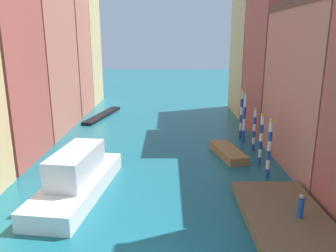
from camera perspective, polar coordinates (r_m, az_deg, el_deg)
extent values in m
plane|color=#196070|center=(38.08, -1.48, -0.47)|extent=(154.00, 154.00, 0.00)
cube|color=#C6705B|center=(39.15, -22.72, 12.97)|extent=(7.23, 10.49, 19.06)
cube|color=#C6705B|center=(47.80, -18.50, 13.78)|extent=(7.23, 7.05, 19.58)
cube|color=#DBB77A|center=(54.87, -16.14, 15.08)|extent=(7.23, 7.33, 21.66)
cube|color=#C6705B|center=(28.78, 26.46, 5.48)|extent=(7.23, 11.85, 12.25)
cube|color=#B25147|center=(38.47, 19.84, 11.98)|extent=(7.23, 8.89, 17.40)
cube|color=#DBB77A|center=(47.31, 16.01, 11.62)|extent=(7.23, 8.77, 15.72)
cube|color=brown|center=(20.58, 19.34, -14.28)|extent=(4.49, 7.82, 0.61)
cylinder|color=#234C93|center=(19.78, 21.92, -12.97)|extent=(0.36, 0.36, 1.10)
sphere|color=tan|center=(19.48, 22.11, -11.19)|extent=(0.26, 0.26, 0.26)
cylinder|color=#1E479E|center=(25.85, 16.77, -7.82)|extent=(0.27, 0.27, 0.72)
cylinder|color=white|center=(25.59, 16.89, -6.33)|extent=(0.27, 0.27, 0.72)
cylinder|color=#1E479E|center=(25.35, 17.01, -4.81)|extent=(0.27, 0.27, 0.72)
cylinder|color=white|center=(25.12, 17.13, -3.27)|extent=(0.27, 0.27, 0.72)
cylinder|color=#1E479E|center=(24.92, 17.26, -1.70)|extent=(0.27, 0.27, 0.72)
cylinder|color=white|center=(24.73, 17.38, -0.10)|extent=(0.27, 0.27, 0.72)
sphere|color=gold|center=(24.62, 17.47, 0.95)|extent=(0.30, 0.30, 0.30)
cylinder|color=#1E479E|center=(28.23, 15.52, -5.82)|extent=(0.27, 0.27, 0.68)
cylinder|color=white|center=(28.00, 15.61, -4.51)|extent=(0.27, 0.27, 0.68)
cylinder|color=#1E479E|center=(27.79, 15.71, -3.18)|extent=(0.27, 0.27, 0.68)
cylinder|color=white|center=(27.60, 15.81, -1.83)|extent=(0.27, 0.27, 0.68)
cylinder|color=#1E479E|center=(27.42, 15.90, -0.46)|extent=(0.27, 0.27, 0.68)
cylinder|color=white|center=(27.25, 16.01, 0.92)|extent=(0.27, 0.27, 0.68)
sphere|color=gold|center=(27.15, 16.07, 1.84)|extent=(0.30, 0.30, 0.30)
cylinder|color=#1E479E|center=(31.65, 14.49, -3.54)|extent=(0.25, 0.25, 0.64)
cylinder|color=white|center=(31.46, 14.56, -2.44)|extent=(0.25, 0.25, 0.64)
cylinder|color=#1E479E|center=(31.28, 14.64, -1.33)|extent=(0.25, 0.25, 0.64)
cylinder|color=white|center=(31.12, 14.72, -0.20)|extent=(0.25, 0.25, 0.64)
cylinder|color=#1E479E|center=(30.97, 14.79, 0.94)|extent=(0.25, 0.25, 0.64)
cylinder|color=white|center=(30.83, 14.87, 2.09)|extent=(0.25, 0.25, 0.64)
sphere|color=gold|center=(30.74, 14.92, 2.85)|extent=(0.28, 0.28, 0.28)
cylinder|color=#1E479E|center=(33.94, 12.89, -1.71)|extent=(0.26, 0.26, 1.19)
cylinder|color=white|center=(33.62, 13.01, 0.24)|extent=(0.26, 0.26, 1.19)
cylinder|color=#1E479E|center=(33.35, 13.12, 2.22)|extent=(0.26, 0.26, 1.19)
cylinder|color=white|center=(33.12, 13.24, 4.23)|extent=(0.26, 0.26, 1.19)
sphere|color=gold|center=(33.01, 13.32, 5.42)|extent=(0.29, 0.29, 0.29)
cylinder|color=#1E479E|center=(35.21, 12.38, -1.39)|extent=(0.26, 0.26, 0.83)
cylinder|color=white|center=(34.99, 12.46, -0.09)|extent=(0.26, 0.26, 0.83)
cylinder|color=#1E479E|center=(34.79, 12.53, 1.23)|extent=(0.26, 0.26, 0.83)
cylinder|color=white|center=(34.61, 12.61, 2.57)|extent=(0.26, 0.26, 0.83)
cylinder|color=#1E479E|center=(34.45, 12.69, 3.92)|extent=(0.26, 0.26, 0.83)
cylinder|color=white|center=(34.31, 12.76, 5.28)|extent=(0.26, 0.26, 0.83)
sphere|color=gold|center=(34.23, 12.81, 6.14)|extent=(0.29, 0.29, 0.29)
cube|color=white|center=(23.09, -15.25, -9.91)|extent=(4.44, 10.28, 1.15)
cube|color=silver|center=(22.51, -15.51, -6.35)|extent=(2.80, 5.47, 1.92)
cube|color=black|center=(44.88, -11.20, 1.85)|extent=(3.33, 10.03, 0.36)
cube|color=olive|center=(29.69, 10.33, -4.46)|extent=(2.76, 5.42, 0.70)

